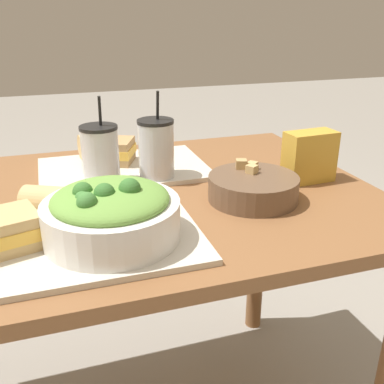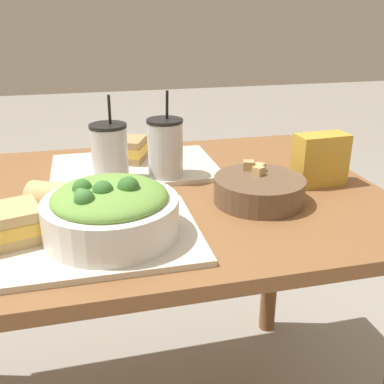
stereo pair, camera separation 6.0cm
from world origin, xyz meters
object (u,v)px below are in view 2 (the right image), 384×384
Objects in this scene: salad_bowl at (111,210)px; baguette_near at (56,199)px; sandwich_far at (122,149)px; drink_cup_dark at (110,154)px; sandwich_near at (7,225)px; napkin_folded at (78,201)px; baguette_far at (110,144)px; soup_bowl at (259,189)px; drink_cup_red at (165,149)px; chip_bag at (320,160)px.

baguette_near is at bearing 131.47° from salad_bowl.
baguette_near is (-0.10, 0.12, -0.02)m from salad_bowl.
drink_cup_dark reaches higher than sandwich_far.
sandwich_near is 0.79× the size of napkin_folded.
sandwich_far is at bearing 0.67° from baguette_near.
drink_cup_dark is (0.02, 0.30, 0.01)m from salad_bowl.
sandwich_near is 1.48× the size of baguette_far.
salad_bowl is 0.22m from napkin_folded.
napkin_folded is at bearing 107.14° from salad_bowl.
sandwich_far reaches higher than napkin_folded.
soup_bowl is 0.50m from baguette_far.
salad_bowl is 0.50m from baguette_far.
napkin_folded is (-0.22, -0.09, -0.08)m from drink_cup_red.
drink_cup_dark is (0.21, 0.28, 0.03)m from sandwich_near.
soup_bowl is 0.95× the size of drink_cup_red.
sandwich_far is 0.06m from baguette_far.
baguette_far is 0.45× the size of drink_cup_red.
drink_cup_red is (0.16, 0.30, 0.02)m from salad_bowl.
salad_bowl is 0.45m from sandwich_far.
napkin_folded is at bearing 173.98° from chip_bag.
drink_cup_red is at bearing 133.39° from soup_bowl.
salad_bowl is 0.16m from baguette_near.
drink_cup_dark is at bearing -180.00° from drink_cup_red.
chip_bag reaches higher than sandwich_far.
baguette_near and baguette_far have the same top height.
salad_bowl is at bearing -164.77° from chip_bag.
salad_bowl is at bearing -22.77° from sandwich_near.
salad_bowl is 0.30m from drink_cup_dark.
baguette_near is 0.68× the size of napkin_folded.
drink_cup_red is at bearing 23.33° from napkin_folded.
baguette_far reaches higher than napkin_folded.
salad_bowl is at bearing -74.17° from sandwich_far.
soup_bowl is at bearing -27.24° from sandwich_far.
baguette_far is (0.03, 0.50, -0.02)m from salad_bowl.
sandwich_near is at bearing 173.27° from salad_bowl.
drink_cup_red reaches higher than napkin_folded.
baguette_near is 0.59× the size of drink_cup_dark.
drink_cup_dark is 0.14m from drink_cup_red.
chip_bag is (0.62, 0.06, 0.02)m from baguette_near.
baguette_far is at bearing 86.28° from salad_bowl.
chip_bag is 0.59m from napkin_folded.
napkin_folded is at bearing 39.59° from sandwich_near.
sandwich_far is at bearing 62.94° from napkin_folded.
salad_bowl is 0.19m from sandwich_near.
salad_bowl is 1.39× the size of napkin_folded.
baguette_far is 0.32m from napkin_folded.
soup_bowl is 1.31× the size of sandwich_far.
drink_cup_dark is at bearing 48.92° from napkin_folded.
napkin_folded is at bearing 166.80° from soup_bowl.
drink_cup_dark reaches higher than baguette_far.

